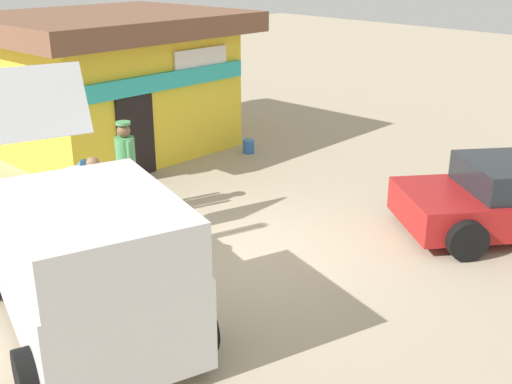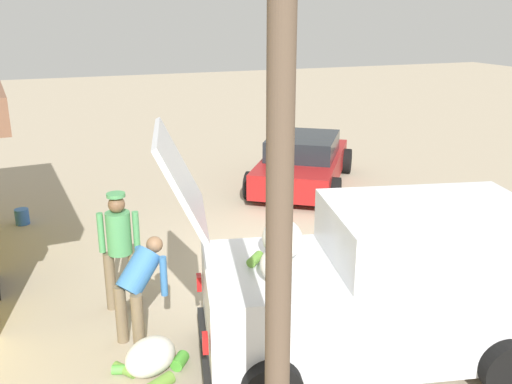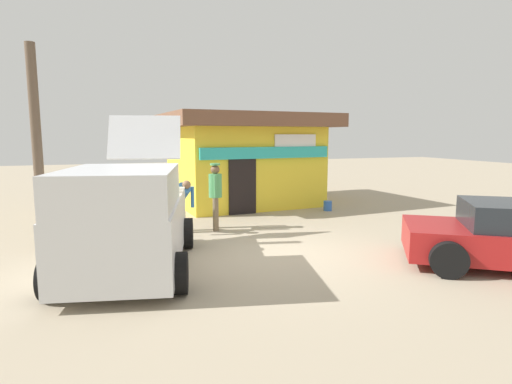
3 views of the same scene
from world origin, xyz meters
The scene contains 8 objects.
ground_plane centered at (0.00, 0.00, 0.00)m, with size 60.00×60.00×0.00m, color tan.
delivery_van centered at (-2.95, -0.21, 0.96)m, with size 2.82×4.66×2.92m.
parked_sedan centered at (3.89, -2.39, 0.58)m, with size 4.30×3.72×1.23m.
vendor_standing centered at (-0.68, 2.57, 1.00)m, with size 0.41×0.56×1.74m.
customer_bending centered at (-1.63, 2.48, 0.82)m, with size 0.67×0.72×1.36m.
unloaded_banana_pile centered at (-2.37, 2.49, 0.20)m, with size 0.89×0.93×0.43m.
paint_bucket centered at (3.44, 4.00, 0.16)m, with size 0.27×0.27×0.32m, color blue.
utility_pole centered at (-4.64, 1.84, 2.16)m, with size 0.20×0.20×4.32m, color brown.
Camera 2 is at (-8.21, 3.36, 4.12)m, focal length 39.91 mm.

